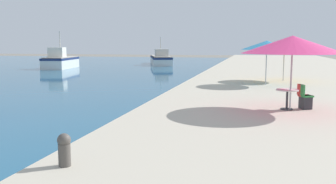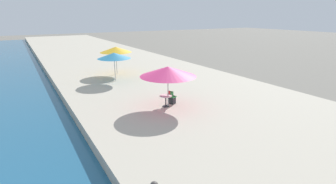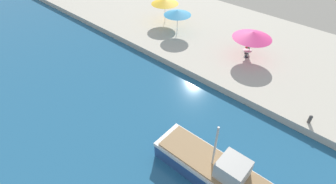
{
  "view_description": "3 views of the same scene",
  "coord_description": "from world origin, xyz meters",
  "px_view_note": "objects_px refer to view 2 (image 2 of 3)",
  "views": [
    {
      "loc": [
        4.27,
        2.46,
        3.04
      ],
      "look_at": [
        1.5,
        14.3,
        1.45
      ],
      "focal_mm": 40.0,
      "sensor_mm": 36.0,
      "label": 1
    },
    {
      "loc": [
        -2.52,
        2.48,
        6.41
      ],
      "look_at": [
        5.52,
        16.32,
        1.65
      ],
      "focal_mm": 28.0,
      "sensor_mm": 36.0,
      "label": 2
    },
    {
      "loc": [
        -15.46,
        7.68,
        14.09
      ],
      "look_at": [
        -4.0,
        18.0,
        1.25
      ],
      "focal_mm": 28.0,
      "sensor_mm": 36.0,
      "label": 3
    }
  ],
  "objects_px": {
    "cafe_umbrella_pink": "(168,71)",
    "cafe_umbrella_striped": "(116,50)",
    "cafe_umbrella_white": "(114,56)",
    "cafe_table": "(166,99)",
    "cafe_chair_right": "(172,99)",
    "cafe_chair_left": "(172,99)"
  },
  "relations": [
    {
      "from": "cafe_umbrella_striped",
      "to": "cafe_chair_left",
      "type": "relative_size",
      "value": 3.43
    },
    {
      "from": "cafe_umbrella_white",
      "to": "cafe_chair_right",
      "type": "height_order",
      "value": "cafe_umbrella_white"
    },
    {
      "from": "cafe_umbrella_pink",
      "to": "cafe_table",
      "type": "bearing_deg",
      "value": 129.49
    },
    {
      "from": "cafe_umbrella_white",
      "to": "cafe_table",
      "type": "height_order",
      "value": "cafe_umbrella_white"
    },
    {
      "from": "cafe_umbrella_white",
      "to": "cafe_chair_left",
      "type": "height_order",
      "value": "cafe_umbrella_white"
    },
    {
      "from": "cafe_umbrella_striped",
      "to": "cafe_chair_right",
      "type": "height_order",
      "value": "cafe_umbrella_striped"
    },
    {
      "from": "cafe_umbrella_white",
      "to": "cafe_umbrella_pink",
      "type": "bearing_deg",
      "value": -85.59
    },
    {
      "from": "cafe_umbrella_striped",
      "to": "cafe_chair_right",
      "type": "bearing_deg",
      "value": -89.86
    },
    {
      "from": "cafe_umbrella_white",
      "to": "cafe_umbrella_striped",
      "type": "height_order",
      "value": "cafe_umbrella_striped"
    },
    {
      "from": "cafe_umbrella_pink",
      "to": "cafe_umbrella_striped",
      "type": "relative_size",
      "value": 1.14
    },
    {
      "from": "cafe_table",
      "to": "cafe_chair_left",
      "type": "distance_m",
      "value": 0.75
    },
    {
      "from": "cafe_chair_right",
      "to": "cafe_table",
      "type": "bearing_deg",
      "value": -90.0
    },
    {
      "from": "cafe_umbrella_striped",
      "to": "cafe_table",
      "type": "xyz_separation_m",
      "value": [
        -0.62,
        -11.07,
        -1.89
      ]
    },
    {
      "from": "cafe_chair_left",
      "to": "cafe_chair_right",
      "type": "relative_size",
      "value": 1.0
    },
    {
      "from": "cafe_umbrella_pink",
      "to": "cafe_umbrella_white",
      "type": "distance_m",
      "value": 8.35
    },
    {
      "from": "cafe_umbrella_pink",
      "to": "cafe_chair_left",
      "type": "height_order",
      "value": "cafe_umbrella_pink"
    },
    {
      "from": "cafe_umbrella_striped",
      "to": "cafe_chair_left",
      "type": "distance_m",
      "value": 10.99
    },
    {
      "from": "cafe_table",
      "to": "cafe_chair_left",
      "type": "xyz_separation_m",
      "value": [
        0.66,
        0.29,
        -0.21
      ]
    },
    {
      "from": "cafe_umbrella_striped",
      "to": "cafe_chair_left",
      "type": "xyz_separation_m",
      "value": [
        0.04,
        -10.78,
        -2.1
      ]
    },
    {
      "from": "cafe_umbrella_pink",
      "to": "cafe_umbrella_white",
      "type": "relative_size",
      "value": 1.22
    },
    {
      "from": "cafe_chair_right",
      "to": "cafe_umbrella_pink",
      "type": "bearing_deg",
      "value": -77.7
    },
    {
      "from": "cafe_umbrella_white",
      "to": "cafe_chair_left",
      "type": "bearing_deg",
      "value": -81.33
    }
  ]
}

